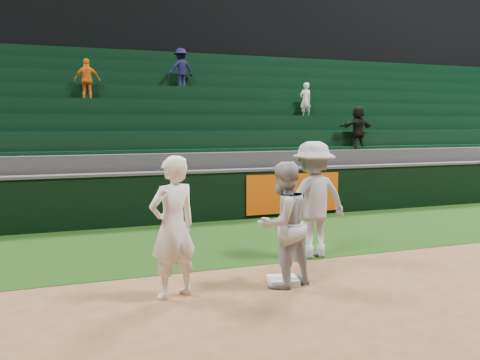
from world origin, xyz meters
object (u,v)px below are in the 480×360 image
at_px(first_base, 283,281).
at_px(base_coach, 313,200).
at_px(first_baseman, 173,227).
at_px(baserunner, 283,225).

xyz_separation_m(first_base, base_coach, (1.19, 1.28, 0.99)).
height_order(first_baseman, base_coach, base_coach).
distance_m(first_baseman, baserunner, 1.62).
height_order(baserunner, base_coach, base_coach).
relative_size(first_baseman, baserunner, 1.06).
bearing_deg(first_baseman, base_coach, -174.20).
bearing_deg(baserunner, first_baseman, -20.23).
bearing_deg(base_coach, baserunner, 45.12).
distance_m(first_base, base_coach, 2.01).
relative_size(first_base, first_baseman, 0.22).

